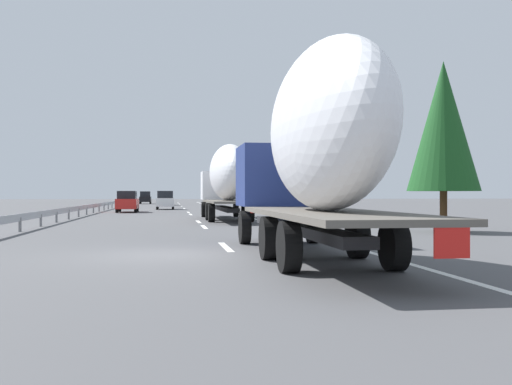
# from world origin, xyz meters

# --- Properties ---
(ground_plane) EXTENTS (260.00, 260.00, 0.00)m
(ground_plane) POSITION_xyz_m (40.00, 0.00, 0.00)
(ground_plane) COLOR #4C4C4F
(lane_stripe_0) EXTENTS (3.20, 0.20, 0.01)m
(lane_stripe_0) POSITION_xyz_m (2.00, -1.80, 0.00)
(lane_stripe_0) COLOR white
(lane_stripe_0) RESTS_ON ground_plane
(lane_stripe_1) EXTENTS (3.20, 0.20, 0.01)m
(lane_stripe_1) POSITION_xyz_m (12.86, -1.80, 0.00)
(lane_stripe_1) COLOR white
(lane_stripe_1) RESTS_ON ground_plane
(lane_stripe_2) EXTENTS (3.20, 0.20, 0.01)m
(lane_stripe_2) POSITION_xyz_m (18.18, -1.80, 0.00)
(lane_stripe_2) COLOR white
(lane_stripe_2) RESTS_ON ground_plane
(lane_stripe_3) EXTENTS (3.20, 0.20, 0.01)m
(lane_stripe_3) POSITION_xyz_m (30.43, -1.80, 0.00)
(lane_stripe_3) COLOR white
(lane_stripe_3) RESTS_ON ground_plane
(lane_stripe_4) EXTENTS (3.20, 0.20, 0.01)m
(lane_stripe_4) POSITION_xyz_m (35.61, -1.80, 0.00)
(lane_stripe_4) COLOR white
(lane_stripe_4) RESTS_ON ground_plane
(lane_stripe_5) EXTENTS (3.20, 0.20, 0.01)m
(lane_stripe_5) POSITION_xyz_m (49.02, -1.80, 0.00)
(lane_stripe_5) COLOR white
(lane_stripe_5) RESTS_ON ground_plane
(lane_stripe_6) EXTENTS (3.20, 0.20, 0.01)m
(lane_stripe_6) POSITION_xyz_m (62.04, -1.80, 0.00)
(lane_stripe_6) COLOR white
(lane_stripe_6) RESTS_ON ground_plane
(lane_stripe_7) EXTENTS (3.20, 0.20, 0.01)m
(lane_stripe_7) POSITION_xyz_m (76.08, -1.80, 0.00)
(lane_stripe_7) COLOR white
(lane_stripe_7) RESTS_ON ground_plane
(lane_stripe_8) EXTENTS (3.20, 0.20, 0.01)m
(lane_stripe_8) POSITION_xyz_m (84.02, -1.80, 0.00)
(lane_stripe_8) COLOR white
(lane_stripe_8) RESTS_ON ground_plane
(lane_stripe_9) EXTENTS (3.20, 0.20, 0.01)m
(lane_stripe_9) POSITION_xyz_m (91.07, -1.80, 0.00)
(lane_stripe_9) COLOR white
(lane_stripe_9) RESTS_ON ground_plane
(edge_line_right) EXTENTS (110.00, 0.20, 0.01)m
(edge_line_right) POSITION_xyz_m (45.00, -5.50, 0.00)
(edge_line_right) COLOR white
(edge_line_right) RESTS_ON ground_plane
(truck_lead) EXTENTS (13.65, 2.55, 4.45)m
(truck_lead) POSITION_xyz_m (19.98, -3.60, 2.53)
(truck_lead) COLOR silver
(truck_lead) RESTS_ON ground_plane
(truck_trailing) EXTENTS (12.78, 2.55, 4.95)m
(truck_trailing) POSITION_xyz_m (-1.75, -3.60, 2.74)
(truck_trailing) COLOR navy
(truck_trailing) RESTS_ON ground_plane
(car_white_van) EXTENTS (4.04, 1.78, 1.88)m
(car_white_van) POSITION_xyz_m (45.87, 0.21, 0.94)
(car_white_van) COLOR white
(car_white_van) RESTS_ON ground_plane
(car_red_compact) EXTENTS (4.77, 1.75, 1.83)m
(car_red_compact) POSITION_xyz_m (36.72, 3.38, 0.93)
(car_red_compact) COLOR red
(car_red_compact) RESTS_ON ground_plane
(car_black_suv) EXTENTS (4.06, 1.78, 1.98)m
(car_black_suv) POSITION_xyz_m (80.39, 3.51, 0.98)
(car_black_suv) COLOR black
(car_black_suv) RESTS_ON ground_plane
(car_silver_hatch) EXTENTS (4.79, 1.86, 1.87)m
(car_silver_hatch) POSITION_xyz_m (68.74, 0.26, 0.94)
(car_silver_hatch) COLOR #ADB2B7
(car_silver_hatch) RESTS_ON ground_plane
(road_sign) EXTENTS (0.10, 0.90, 3.30)m
(road_sign) POSITION_xyz_m (37.22, -6.70, 2.28)
(road_sign) COLOR gray
(road_sign) RESTS_ON ground_plane
(tree_0) EXTENTS (2.94, 2.94, 5.99)m
(tree_0) POSITION_xyz_m (31.39, -11.90, 3.69)
(tree_0) COLOR #472D19
(tree_0) RESTS_ON ground_plane
(tree_1) EXTENTS (2.98, 2.98, 7.08)m
(tree_1) POSITION_xyz_m (7.58, -11.37, 4.38)
(tree_1) COLOR #472D19
(tree_1) RESTS_ON ground_plane
(tree_2) EXTENTS (3.13, 3.13, 5.75)m
(tree_2) POSITION_xyz_m (84.58, -10.66, 3.72)
(tree_2) COLOR #472D19
(tree_2) RESTS_ON ground_plane
(tree_3) EXTENTS (2.63, 2.63, 7.33)m
(tree_3) POSITION_xyz_m (87.79, -12.06, 4.32)
(tree_3) COLOR #472D19
(tree_3) RESTS_ON ground_plane
(guardrail_median) EXTENTS (94.00, 0.10, 0.76)m
(guardrail_median) POSITION_xyz_m (43.00, 6.00, 0.58)
(guardrail_median) COLOR #9EA0A5
(guardrail_median) RESTS_ON ground_plane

